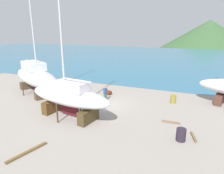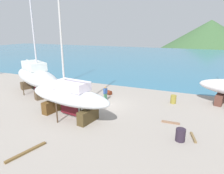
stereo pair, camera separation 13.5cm
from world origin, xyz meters
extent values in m
plane|color=gray|center=(0.00, -4.50, 0.00)|extent=(47.38, 47.38, 0.00)
cube|color=teal|center=(0.00, 40.34, 0.00)|extent=(173.62, 65.99, 0.01)
cone|color=#3B5F35|center=(14.21, 135.80, 0.00)|extent=(95.53, 95.53, 28.52)
cube|color=#56391A|center=(-3.88, -3.75, 0.57)|extent=(1.02, 2.22, 1.13)
cube|color=#47381F|center=(0.33, -4.40, 0.57)|extent=(1.02, 2.22, 1.13)
cylinder|color=#433122|center=(-2.00, -5.53, 0.82)|extent=(0.12, 0.12, 1.65)
cylinder|color=#423924|center=(-1.55, -2.62, 0.82)|extent=(0.12, 0.12, 1.65)
ellipsoid|color=white|center=(-1.78, -4.07, 1.94)|extent=(8.84, 3.94, 1.47)
cube|color=#56121B|center=(-1.78, -4.07, 0.69)|extent=(2.04, 0.39, 1.03)
cube|color=white|center=(-1.35, -4.14, 2.97)|extent=(3.28, 2.05, 0.73)
cylinder|color=beige|center=(-2.20, -4.01, 8.66)|extent=(0.17, 0.17, 12.12)
cylinder|color=silver|center=(-0.72, -4.24, 3.50)|extent=(2.97, 0.57, 0.12)
cube|color=#553128|center=(10.89, 4.83, 0.53)|extent=(1.12, 2.07, 1.06)
cube|color=brown|center=(-7.25, -0.81, 0.48)|extent=(1.75, 2.51, 0.95)
cube|color=#503E29|center=(-11.95, 1.60, 0.48)|extent=(1.75, 2.51, 0.95)
cylinder|color=brown|center=(-8.83, 1.90, 0.81)|extent=(0.12, 0.12, 1.62)
cylinder|color=#483927|center=(-10.38, -1.11, 0.81)|extent=(0.12, 0.12, 1.62)
ellipsoid|color=silver|center=(-9.60, 0.40, 2.00)|extent=(10.81, 7.57, 1.90)
cube|color=#50131B|center=(-9.60, 0.40, 0.38)|extent=(2.29, 1.23, 1.33)
cube|color=silver|center=(-10.07, 0.64, 3.33)|extent=(4.23, 3.38, 0.95)
cylinder|color=silver|center=(-9.13, 0.16, 10.26)|extent=(0.18, 0.18, 14.81)
cylinder|color=beige|center=(-10.78, 1.00, 3.76)|extent=(3.35, 1.80, 0.13)
cube|color=#386E4C|center=(-0.60, 1.03, 0.41)|extent=(0.27, 0.38, 0.83)
cube|color=#2C4C8B|center=(-0.60, 1.03, 1.11)|extent=(0.33, 0.48, 0.56)
sphere|color=#997042|center=(-0.60, 1.03, 1.50)|extent=(0.22, 0.22, 0.22)
cylinder|color=#2C212F|center=(7.78, -4.49, 0.45)|extent=(0.84, 0.84, 0.91)
cylinder|color=maroon|center=(-1.23, 3.16, 0.26)|extent=(1.00, 0.79, 0.53)
cylinder|color=olive|center=(6.40, 3.10, 0.45)|extent=(0.80, 0.80, 0.90)
cube|color=#836048|center=(6.80, -1.91, 0.06)|extent=(1.49, 0.27, 0.13)
cube|color=brown|center=(8.63, -3.76, 0.07)|extent=(0.51, 1.40, 0.14)
cube|color=brown|center=(-1.04, -9.87, 0.07)|extent=(0.86, 2.72, 0.13)
camera|label=1|loc=(8.20, -17.96, 7.50)|focal=32.09mm
camera|label=2|loc=(8.32, -17.91, 7.50)|focal=32.09mm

